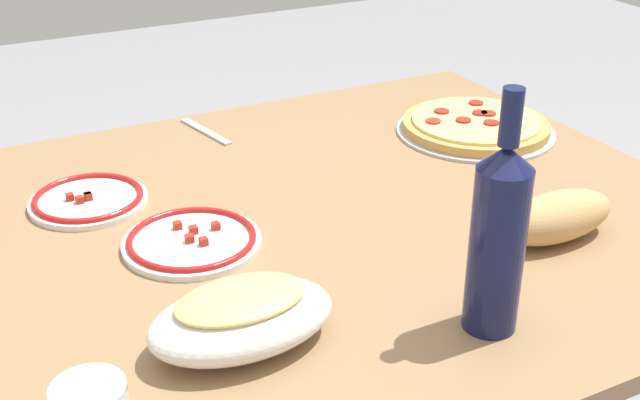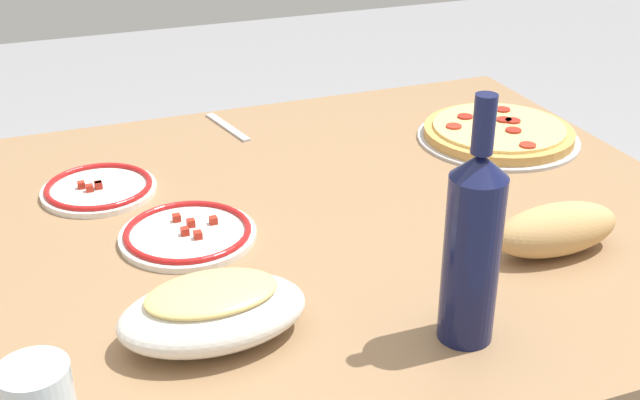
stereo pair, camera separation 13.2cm
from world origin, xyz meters
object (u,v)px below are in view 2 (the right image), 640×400
object	(u,v)px
wine_bottle	(473,245)
side_plate_near	(188,233)
side_plate_far	(99,188)
pepperoni_pizza	(498,133)
bread_loaf	(556,230)
baked_pasta_dish	(213,310)
dining_table	(320,274)

from	to	relation	value
wine_bottle	side_plate_near	size ratio (longest dim) A/B	1.53
side_plate_near	side_plate_far	bearing A→B (deg)	-63.12
side_plate_near	side_plate_far	world-z (taller)	same
pepperoni_pizza	bread_loaf	bearing A→B (deg)	68.93
wine_bottle	bread_loaf	world-z (taller)	wine_bottle
side_plate_far	bread_loaf	bearing A→B (deg)	143.65
baked_pasta_dish	side_plate_near	xyz separation A→B (m)	(-0.03, -0.26, -0.03)
dining_table	baked_pasta_dish	bearing A→B (deg)	46.73
side_plate_far	wine_bottle	bearing A→B (deg)	122.96
side_plate_near	wine_bottle	bearing A→B (deg)	126.07
bread_loaf	baked_pasta_dish	bearing A→B (deg)	2.72
baked_pasta_dish	wine_bottle	size ratio (longest dim) A/B	0.74
dining_table	bread_loaf	xyz separation A→B (m)	(-0.29, 0.23, 0.15)
pepperoni_pizza	bread_loaf	distance (m)	0.44
baked_pasta_dish	dining_table	bearing A→B (deg)	-133.27
wine_bottle	bread_loaf	bearing A→B (deg)	-149.43
side_plate_near	side_plate_far	xyz separation A→B (m)	(0.11, -0.21, 0.00)
side_plate_near	bread_loaf	size ratio (longest dim) A/B	1.04
baked_pasta_dish	side_plate_near	bearing A→B (deg)	-95.56
bread_loaf	wine_bottle	bearing A→B (deg)	30.57
dining_table	wine_bottle	xyz separation A→B (m)	(-0.06, 0.37, 0.24)
dining_table	bread_loaf	distance (m)	0.40
dining_table	side_plate_far	xyz separation A→B (m)	(0.32, -0.22, 0.12)
pepperoni_pizza	bread_loaf	xyz separation A→B (m)	(0.16, 0.41, 0.02)
side_plate_far	bread_loaf	size ratio (longest dim) A/B	0.96
baked_pasta_dish	bread_loaf	distance (m)	0.53
pepperoni_pizza	side_plate_near	size ratio (longest dim) A/B	1.50
bread_loaf	dining_table	bearing A→B (deg)	-39.00
baked_pasta_dish	side_plate_near	size ratio (longest dim) A/B	1.13
bread_loaf	side_plate_far	bearing A→B (deg)	-36.35
baked_pasta_dish	pepperoni_pizza	bearing A→B (deg)	-147.62
wine_bottle	side_plate_far	world-z (taller)	wine_bottle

